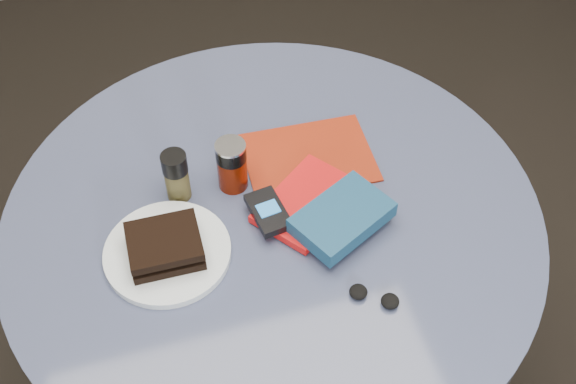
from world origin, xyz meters
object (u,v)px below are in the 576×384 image
object	(u,v)px
red_book	(307,202)
novel	(342,217)
table	(274,263)
mp3_player	(268,212)
soda_can	(232,165)
pepper_grinder	(176,176)
sandwich	(165,246)
magazine	(309,157)
headphones	(374,296)
plate	(167,253)

from	to	relation	value
red_book	novel	distance (m)	0.08
table	mp3_player	distance (m)	0.19
soda_can	red_book	bearing A→B (deg)	-37.97
soda_can	pepper_grinder	bearing A→B (deg)	178.87
table	novel	bearing A→B (deg)	-34.06
red_book	mp3_player	world-z (taller)	mp3_player
table	sandwich	world-z (taller)	sandwich
magazine	red_book	world-z (taller)	red_book
pepper_grinder	headphones	size ratio (longest dim) A/B	1.22
sandwich	soda_can	distance (m)	0.20
sandwich	mp3_player	bearing A→B (deg)	8.39
sandwich	novel	distance (m)	0.31
plate	magazine	size ratio (longest dim) A/B	0.90
sandwich	mp3_player	world-z (taller)	sandwich
soda_can	headphones	size ratio (longest dim) A/B	1.22
soda_can	novel	size ratio (longest dim) A/B	0.63
plate	headphones	distance (m)	0.37
plate	novel	bearing A→B (deg)	-6.27
sandwich	soda_can	world-z (taller)	soda_can
table	pepper_grinder	distance (m)	0.28
plate	magazine	world-z (taller)	plate
sandwich	novel	size ratio (longest dim) A/B	0.74
sandwich	mp3_player	xyz separation A→B (m)	(0.19, 0.03, -0.01)
plate	soda_can	world-z (taller)	soda_can
table	headphones	world-z (taller)	headphones
soda_can	magazine	world-z (taller)	soda_can
table	magazine	size ratio (longest dim) A/B	4.02
soda_can	sandwich	bearing A→B (deg)	-138.55
red_book	mp3_player	bearing A→B (deg)	152.01
mp3_player	pepper_grinder	bearing A→B (deg)	143.19
sandwich	novel	xyz separation A→B (m)	(0.31, -0.03, 0.00)
soda_can	red_book	distance (m)	0.16
table	red_book	xyz separation A→B (m)	(0.07, -0.00, 0.18)
table	sandwich	distance (m)	0.29
soda_can	mp3_player	bearing A→B (deg)	-69.12
red_book	mp3_player	size ratio (longest dim) A/B	1.81
headphones	pepper_grinder	bearing A→B (deg)	130.31
sandwich	magazine	xyz separation A→B (m)	(0.31, 0.16, -0.03)
red_book	novel	xyz separation A→B (m)	(0.04, -0.07, 0.02)
mp3_player	table	bearing A→B (deg)	54.39
soda_can	magazine	xyz separation A→B (m)	(0.16, 0.02, -0.05)
table	sandwich	xyz separation A→B (m)	(-0.20, -0.05, 0.20)
table	headphones	size ratio (longest dim) A/B	11.33
soda_can	pepper_grinder	size ratio (longest dim) A/B	0.99
sandwich	headphones	world-z (taller)	sandwich
table	red_book	world-z (taller)	red_book
plate	novel	world-z (taller)	novel
pepper_grinder	magazine	size ratio (longest dim) A/B	0.43
novel	headphones	distance (m)	0.16
plate	novel	distance (m)	0.31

